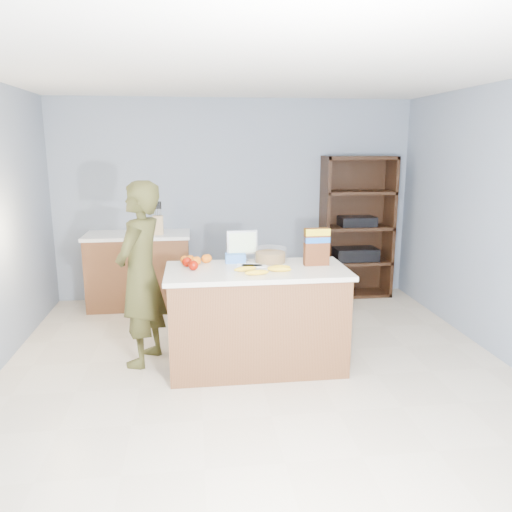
{
  "coord_description": "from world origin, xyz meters",
  "views": [
    {
      "loc": [
        -0.52,
        -3.82,
        1.94
      ],
      "look_at": [
        0.0,
        0.35,
        1.0
      ],
      "focal_mm": 35.0,
      "sensor_mm": 36.0,
      "label": 1
    }
  ],
  "objects": [
    {
      "name": "envelopes",
      "position": [
        -0.03,
        0.42,
        0.9
      ],
      "size": [
        0.27,
        0.19,
        0.0
      ],
      "color": "white",
      "rests_on": "counter_peninsula"
    },
    {
      "name": "cereal_box",
      "position": [
        0.54,
        0.36,
        1.09
      ],
      "size": [
        0.22,
        0.09,
        0.33
      ],
      "color": "#592B14",
      "rests_on": "counter_peninsula"
    },
    {
      "name": "bananas",
      "position": [
        0.06,
        0.17,
        0.92
      ],
      "size": [
        0.49,
        0.21,
        0.04
      ],
      "color": "yellow",
      "rests_on": "counter_peninsula"
    },
    {
      "name": "oranges",
      "position": [
        -0.53,
        0.53,
        0.94
      ],
      "size": [
        0.28,
        0.19,
        0.08
      ],
      "color": "orange",
      "rests_on": "counter_peninsula"
    },
    {
      "name": "salad_bowl",
      "position": [
        0.15,
        0.53,
        0.96
      ],
      "size": [
        0.3,
        0.3,
        0.13
      ],
      "color": "#267219",
      "rests_on": "counter_peninsula"
    },
    {
      "name": "floor",
      "position": [
        0.0,
        0.0,
        0.0
      ],
      "size": [
        4.5,
        5.0,
        0.02
      ],
      "primitive_type": "cube",
      "color": "beige",
      "rests_on": "ground"
    },
    {
      "name": "knife_block",
      "position": [
        -0.95,
        2.11,
        1.02
      ],
      "size": [
        0.12,
        0.1,
        0.31
      ],
      "color": "tan",
      "rests_on": "back_cabinet"
    },
    {
      "name": "walls",
      "position": [
        0.0,
        0.0,
        1.65
      ],
      "size": [
        4.52,
        5.02,
        2.51
      ],
      "color": "gray",
      "rests_on": "ground"
    },
    {
      "name": "apples",
      "position": [
        -0.57,
        0.38,
        0.94
      ],
      "size": [
        0.14,
        0.22,
        0.08
      ],
      "color": "#870C00",
      "rests_on": "counter_peninsula"
    },
    {
      "name": "counter_peninsula",
      "position": [
        0.0,
        0.3,
        0.42
      ],
      "size": [
        1.56,
        0.76,
        0.9
      ],
      "color": "brown",
      "rests_on": "ground"
    },
    {
      "name": "back_cabinet",
      "position": [
        -1.2,
        2.2,
        0.45
      ],
      "size": [
        1.24,
        0.62,
        0.9
      ],
      "color": "brown",
      "rests_on": "ground"
    },
    {
      "name": "tv",
      "position": [
        -0.1,
        0.61,
        1.06
      ],
      "size": [
        0.28,
        0.12,
        0.28
      ],
      "color": "silver",
      "rests_on": "counter_peninsula"
    },
    {
      "name": "blue_carton",
      "position": [
        -0.16,
        0.55,
        0.94
      ],
      "size": [
        0.18,
        0.12,
        0.08
      ],
      "primitive_type": "cube",
      "rotation": [
        0.0,
        0.0,
        -0.02
      ],
      "color": "blue",
      "rests_on": "counter_peninsula"
    },
    {
      "name": "person",
      "position": [
        -1.0,
        0.53,
        0.82
      ],
      "size": [
        0.58,
        0.7,
        1.64
      ],
      "primitive_type": "imported",
      "rotation": [
        0.0,
        0.0,
        -1.94
      ],
      "color": "#383718",
      "rests_on": "ground"
    },
    {
      "name": "shelving_unit",
      "position": [
        1.55,
        2.35,
        0.86
      ],
      "size": [
        0.9,
        0.4,
        1.8
      ],
      "color": "black",
      "rests_on": "ground"
    }
  ]
}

